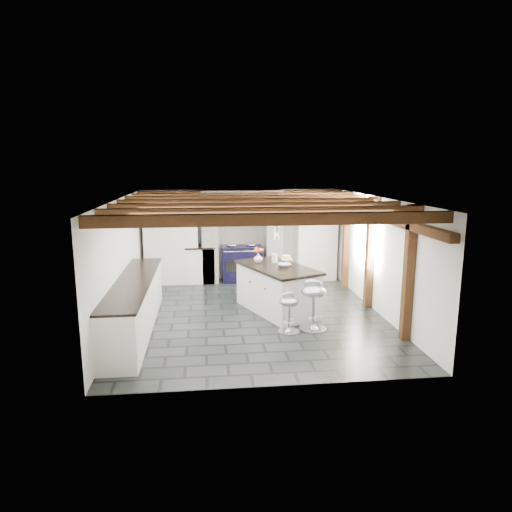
{
  "coord_description": "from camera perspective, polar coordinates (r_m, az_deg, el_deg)",
  "views": [
    {
      "loc": [
        -0.92,
        -8.6,
        2.94
      ],
      "look_at": [
        0.1,
        0.4,
        1.1
      ],
      "focal_mm": 32.0,
      "sensor_mm": 36.0,
      "label": 1
    }
  ],
  "objects": [
    {
      "name": "range_cooker",
      "position": [
        11.58,
        -1.75,
        -0.85
      ],
      "size": [
        1.0,
        0.63,
        0.99
      ],
      "color": "black",
      "rests_on": "ground"
    },
    {
      "name": "kitchen_island",
      "position": [
        9.2,
        2.64,
        -4.05
      ],
      "size": [
        1.64,
        2.12,
        1.25
      ],
      "rotation": [
        0.0,
        0.0,
        0.4
      ],
      "color": "white",
      "rests_on": "ground"
    },
    {
      "name": "bar_stool_near",
      "position": [
        8.22,
        7.2,
        -5.4
      ],
      "size": [
        0.54,
        0.54,
        0.91
      ],
      "rotation": [
        0.0,
        0.0,
        -0.22
      ],
      "color": "silver",
      "rests_on": "ground"
    },
    {
      "name": "bar_stool_far",
      "position": [
        8.09,
        4.15,
        -6.48
      ],
      "size": [
        0.44,
        0.44,
        0.73
      ],
      "rotation": [
        0.0,
        0.0,
        0.27
      ],
      "color": "silver",
      "rests_on": "ground"
    },
    {
      "name": "ground",
      "position": [
        9.14,
        -0.34,
        -7.29
      ],
      "size": [
        6.0,
        6.0,
        0.0
      ],
      "primitive_type": "plane",
      "color": "black",
      "rests_on": "ground"
    },
    {
      "name": "room_shell",
      "position": [
        10.2,
        -4.61,
        0.85
      ],
      "size": [
        6.0,
        6.03,
        6.0
      ],
      "color": "white",
      "rests_on": "ground"
    }
  ]
}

